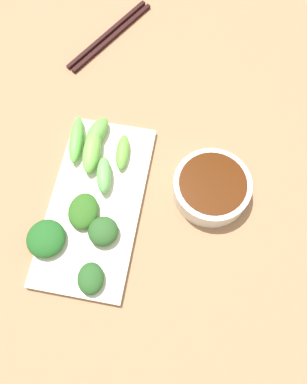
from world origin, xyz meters
The scene contains 13 objects.
tabletop centered at (0.00, 0.00, 0.01)m, with size 2.10×2.10×0.02m, color #98704F.
sauce_bowl centered at (-0.10, -0.03, 0.04)m, with size 0.13×0.13×0.04m.
serving_plate centered at (0.08, 0.03, 0.03)m, with size 0.15×0.31×0.01m, color silver.
broccoli_leafy_0 centered at (0.06, 0.15, 0.04)m, with size 0.04×0.05×0.02m, color #255222.
broccoli_stalk_1 centered at (0.11, -0.06, 0.05)m, with size 0.03×0.09×0.03m, color #6FB94A.
broccoli_stalk_2 centered at (0.14, -0.08, 0.04)m, with size 0.02×0.09×0.03m, color #60B949.
broccoli_leafy_3 centered at (0.10, 0.05, 0.04)m, with size 0.05×0.06×0.02m, color #2C5D1C.
broccoli_stalk_4 centered at (0.06, -0.07, 0.04)m, with size 0.02×0.07×0.02m, color #63AF3E.
broccoli_stalk_5 centered at (0.11, -0.10, 0.05)m, with size 0.03×0.07×0.03m, color #60A945.
broccoli_stalk_6 centered at (0.08, -0.02, 0.05)m, with size 0.02×0.07×0.03m, color #65B158.
broccoli_leafy_7 centered at (0.06, 0.08, 0.05)m, with size 0.05×0.05×0.03m, color #285423.
broccoli_leafy_8 centered at (0.15, 0.10, 0.04)m, with size 0.06×0.06×0.02m, color #1E561F.
chopsticks centered at (0.14, -0.34, 0.02)m, with size 0.14×0.21×0.01m.
Camera 1 is at (-0.05, 0.23, 0.64)m, focal length 35.70 mm.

